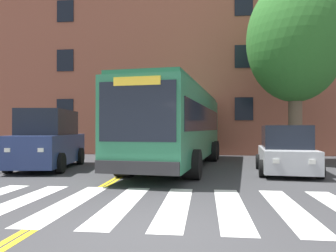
{
  "coord_description": "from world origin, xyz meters",
  "views": [
    {
      "loc": [
        0.81,
        -5.17,
        1.66
      ],
      "look_at": [
        -0.55,
        8.07,
        1.76
      ],
      "focal_mm": 35.0,
      "sensor_mm": 36.0,
      "label": 1
    }
  ],
  "objects": [
    {
      "name": "street_tree_curbside_large",
      "position": [
        5.31,
        11.12,
        5.87
      ],
      "size": [
        6.1,
        6.24,
        8.88
      ],
      "color": "brown",
      "rests_on": "ground"
    },
    {
      "name": "crosswalk",
      "position": [
        0.84,
        1.84,
        0.0
      ],
      "size": [
        13.58,
        4.02,
        0.01
      ],
      "color": "white",
      "rests_on": "ground"
    },
    {
      "name": "city_bus",
      "position": [
        -0.19,
        9.09,
        1.81
      ],
      "size": [
        3.92,
        11.46,
        3.32
      ],
      "color": "#28704C",
      "rests_on": "ground"
    },
    {
      "name": "lane_line_yellow_inner",
      "position": [
        -2.06,
        15.84,
        0.0
      ],
      "size": [
        0.12,
        36.0,
        0.01
      ],
      "primitive_type": "cube",
      "color": "gold",
      "rests_on": "ground"
    },
    {
      "name": "car_silver_far_lane",
      "position": [
        3.91,
        7.29,
        0.81
      ],
      "size": [
        2.37,
        3.96,
        1.77
      ],
      "color": "#B7BABF",
      "rests_on": "ground"
    },
    {
      "name": "lane_line_yellow_outer",
      "position": [
        -1.9,
        15.84,
        0.0
      ],
      "size": [
        0.12,
        36.0,
        0.01
      ],
      "primitive_type": "cube",
      "color": "gold",
      "rests_on": "ground"
    },
    {
      "name": "building_facade",
      "position": [
        -2.29,
        19.99,
        5.72
      ],
      "size": [
        42.56,
        9.8,
        11.43
      ],
      "color": "#9E5642",
      "rests_on": "ground"
    },
    {
      "name": "car_navy_near_lane",
      "position": [
        -5.52,
        7.83,
        1.14
      ],
      "size": [
        2.59,
        4.97,
        2.42
      ],
      "color": "navy",
      "rests_on": "ground"
    },
    {
      "name": "ground_plane",
      "position": [
        0.0,
        0.0,
        0.0
      ],
      "size": [
        120.0,
        120.0,
        0.0
      ],
      "primitive_type": "plane",
      "color": "#38383A"
    }
  ]
}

